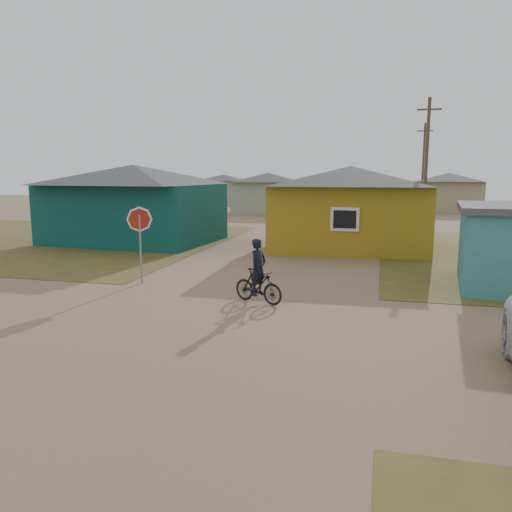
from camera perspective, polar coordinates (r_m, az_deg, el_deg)
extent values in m
plane|color=#896C4F|center=(11.50, -6.90, -8.67)|extent=(120.00, 120.00, 0.00)
cube|color=brown|center=(29.55, -23.51, 1.75)|extent=(20.00, 18.00, 0.00)
cube|color=#0B3C38|center=(26.85, -13.67, 4.78)|extent=(8.40, 6.54, 3.00)
pyramid|color=#3A3A3D|center=(26.77, -13.84, 9.05)|extent=(8.93, 7.08, 1.00)
cube|color=#9C7918|center=(24.32, 10.61, 4.42)|extent=(7.21, 6.24, 3.00)
pyramid|color=#3A3A3D|center=(24.23, 10.76, 9.02)|extent=(7.72, 6.76, 0.90)
cube|color=silver|center=(21.30, 10.11, 4.15)|extent=(1.20, 0.06, 1.00)
cube|color=black|center=(21.27, 10.11, 4.14)|extent=(0.95, 0.04, 0.75)
cube|color=gray|center=(45.35, 1.39, 6.72)|extent=(6.49, 5.60, 2.80)
pyramid|color=#3A3A3D|center=(45.30, 1.40, 8.99)|extent=(7.04, 6.15, 0.80)
cube|color=gray|center=(50.60, 21.06, 6.38)|extent=(6.41, 5.50, 2.80)
pyramid|color=#3A3A3D|center=(50.55, 21.18, 8.41)|extent=(6.95, 6.05, 0.80)
cube|color=gray|center=(59.03, -3.67, 7.29)|extent=(5.75, 5.28, 2.70)
pyramid|color=#3A3A3D|center=(58.99, -3.69, 8.94)|extent=(6.28, 5.81, 0.70)
cylinder|color=brown|center=(32.29, 18.87, 9.73)|extent=(0.20, 0.20, 8.00)
cube|color=brown|center=(32.50, 19.19, 15.55)|extent=(1.40, 0.10, 0.10)
cylinder|color=brown|center=(48.32, 18.54, 9.49)|extent=(0.20, 0.20, 8.00)
cube|color=brown|center=(48.46, 18.75, 13.39)|extent=(1.40, 0.10, 0.10)
cylinder|color=gray|center=(16.60, -13.05, 0.77)|extent=(0.07, 0.07, 2.26)
imported|color=black|center=(13.83, 0.25, -3.44)|extent=(1.64, 1.04, 0.95)
imported|color=black|center=(13.72, 0.26, -1.27)|extent=(0.57, 0.67, 1.57)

